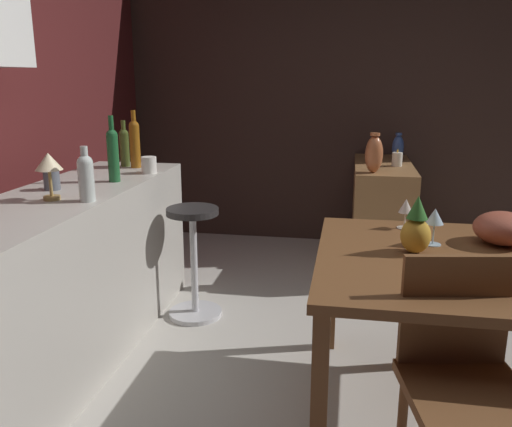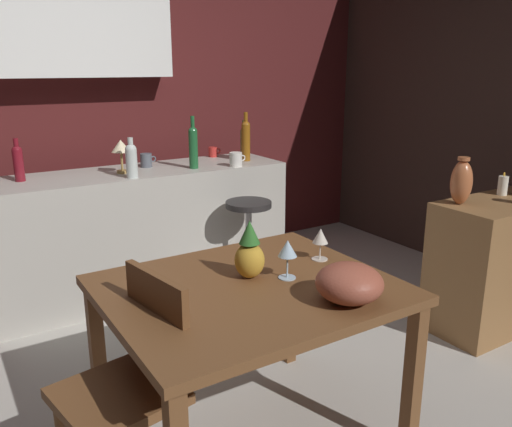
% 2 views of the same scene
% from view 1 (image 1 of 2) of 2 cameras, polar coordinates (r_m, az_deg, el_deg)
% --- Properties ---
extents(ground_plane, '(9.00, 9.00, 0.00)m').
position_cam_1_polar(ground_plane, '(2.73, 10.02, -18.51)').
color(ground_plane, '#B7B2A8').
extents(wall_side_right, '(0.10, 4.40, 2.60)m').
position_cam_1_polar(wall_side_right, '(4.86, 7.30, 12.23)').
color(wall_side_right, '#33231E').
rests_on(wall_side_right, ground_plane).
extents(dining_table, '(1.15, 0.97, 0.74)m').
position_cam_1_polar(dining_table, '(2.40, 18.37, -6.45)').
color(dining_table, brown).
rests_on(dining_table, ground_plane).
extents(kitchen_counter, '(2.10, 0.60, 0.90)m').
position_cam_1_polar(kitchen_counter, '(3.01, -19.56, -6.39)').
color(kitchen_counter, '#B2ADA3').
rests_on(kitchen_counter, ground_plane).
extents(sideboard_cabinet, '(1.10, 0.44, 0.82)m').
position_cam_1_polar(sideboard_cabinet, '(4.36, 13.26, -0.11)').
color(sideboard_cabinet, olive).
rests_on(sideboard_cabinet, ground_plane).
extents(chair_near_window, '(0.46, 0.46, 0.89)m').
position_cam_1_polar(chair_near_window, '(2.00, 21.25, -15.91)').
color(chair_near_window, brown).
rests_on(chair_near_window, ground_plane).
extents(bar_stool, '(0.34, 0.34, 0.71)m').
position_cam_1_polar(bar_stool, '(3.34, -6.69, -4.92)').
color(bar_stool, '#262323').
rests_on(bar_stool, ground_plane).
extents(wine_glass_left, '(0.08, 0.08, 0.15)m').
position_cam_1_polar(wine_glass_left, '(2.75, 15.80, 0.65)').
color(wine_glass_left, silver).
rests_on(wine_glass_left, dining_table).
extents(wine_glass_right, '(0.08, 0.08, 0.17)m').
position_cam_1_polar(wine_glass_right, '(2.51, 18.66, -0.43)').
color(wine_glass_right, silver).
rests_on(wine_glass_right, dining_table).
extents(pineapple_centerpiece, '(0.13, 0.13, 0.25)m').
position_cam_1_polar(pineapple_centerpiece, '(2.37, 16.82, -1.59)').
color(pineapple_centerpiece, gold).
rests_on(pineapple_centerpiece, dining_table).
extents(fruit_bowl, '(0.26, 0.26, 0.15)m').
position_cam_1_polar(fruit_bowl, '(2.65, 25.02, -1.44)').
color(fruit_bowl, '#9E4C38').
rests_on(fruit_bowl, dining_table).
extents(wine_bottle_clear, '(0.08, 0.08, 0.26)m').
position_cam_1_polar(wine_bottle_clear, '(2.64, -17.84, 3.89)').
color(wine_bottle_clear, silver).
rests_on(wine_bottle_clear, kitchen_counter).
extents(wine_bottle_amber, '(0.07, 0.07, 0.37)m').
position_cam_1_polar(wine_bottle_amber, '(3.57, -12.91, 7.54)').
color(wine_bottle_amber, '#8C5114').
rests_on(wine_bottle_amber, kitchen_counter).
extents(wine_bottle_green, '(0.06, 0.06, 0.37)m').
position_cam_1_polar(wine_bottle_green, '(3.11, -15.12, 6.35)').
color(wine_bottle_green, '#1E592D').
rests_on(wine_bottle_green, kitchen_counter).
extents(wine_bottle_olive, '(0.06, 0.06, 0.30)m').
position_cam_1_polar(wine_bottle_olive, '(3.65, -13.97, 7.12)').
color(wine_bottle_olive, '#475623').
rests_on(wine_bottle_olive, kitchen_counter).
extents(cup_white, '(0.13, 0.09, 0.10)m').
position_cam_1_polar(cup_white, '(3.36, -11.42, 5.14)').
color(cup_white, white).
rests_on(cup_white, kitchen_counter).
extents(cup_slate, '(0.12, 0.08, 0.10)m').
position_cam_1_polar(cup_slate, '(3.00, -21.08, 3.34)').
color(cup_slate, '#515660').
rests_on(cup_slate, kitchen_counter).
extents(cup_red, '(0.11, 0.07, 0.08)m').
position_cam_1_polar(cup_red, '(3.60, -17.98, 5.15)').
color(cup_red, red).
rests_on(cup_red, kitchen_counter).
extents(counter_lamp, '(0.13, 0.13, 0.23)m').
position_cam_1_polar(counter_lamp, '(2.73, -21.38, 4.88)').
color(counter_lamp, '#A58447').
rests_on(counter_lamp, kitchen_counter).
extents(pillar_candle_tall, '(0.06, 0.06, 0.15)m').
position_cam_1_polar(pillar_candle_tall, '(4.27, 12.23, 6.09)').
color(pillar_candle_tall, white).
rests_on(pillar_candle_tall, sideboard_cabinet).
extents(pillar_candle_short, '(0.08, 0.08, 0.13)m').
position_cam_1_polar(pillar_candle_short, '(4.19, 14.92, 5.65)').
color(pillar_candle_short, white).
rests_on(pillar_candle_short, sideboard_cabinet).
extents(vase_copper, '(0.13, 0.13, 0.28)m').
position_cam_1_polar(vase_copper, '(3.84, 12.56, 6.27)').
color(vase_copper, '#B26038').
rests_on(vase_copper, sideboard_cabinet).
extents(vase_ceramic_blue, '(0.10, 0.10, 0.22)m').
position_cam_1_polar(vase_ceramic_blue, '(4.51, 15.01, 6.90)').
color(vase_ceramic_blue, '#334C8C').
rests_on(vase_ceramic_blue, sideboard_cabinet).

